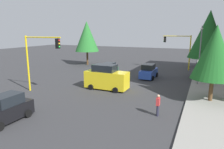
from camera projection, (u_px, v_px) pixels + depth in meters
ground_plane at (114, 85)px, 24.74m from camera, size 120.00×120.00×0.00m
sidewalk_kerb at (209, 84)px, 24.95m from camera, size 80.00×4.00×0.15m
lane_arrow_near at (19, 115)px, 15.69m from camera, size 2.40×1.10×1.10m
traffic_signal_near_right at (40, 53)px, 20.84m from camera, size 0.36×4.59×5.94m
traffic_signal_far_left at (179, 45)px, 34.08m from camera, size 0.36×4.59×5.78m
street_lamp_curbside at (200, 49)px, 23.35m from camera, size 2.15×0.28×7.00m
tree_roadside_far at (204, 39)px, 35.91m from camera, size 4.22×4.22×7.72m
tree_roadside_mid at (209, 34)px, 26.61m from camera, size 4.95×4.95×9.09m
tree_roadside_near at (215, 52)px, 17.78m from camera, size 3.82×3.82×6.96m
tree_opposite_side at (87, 36)px, 38.75m from camera, size 4.53×4.53×8.30m
delivery_van_yellow at (106, 78)px, 22.73m from camera, size 2.22×4.80×2.77m
car_green at (108, 70)px, 29.19m from camera, size 3.80×2.01×1.98m
car_black at (6, 110)px, 14.51m from camera, size 3.81×1.93×1.98m
car_blue at (149, 72)px, 28.28m from camera, size 4.05×2.02×1.98m
pedestrian_crossing at (158, 104)px, 15.47m from camera, size 0.40×0.24×1.70m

